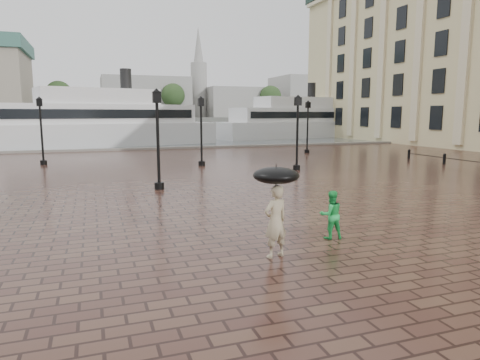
# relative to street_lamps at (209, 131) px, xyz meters

# --- Properties ---
(ground) EXTENTS (300.00, 300.00, 0.00)m
(ground) POSITION_rel_street_lamps_xyz_m (1.60, -17.60, -2.33)
(ground) COLOR #3A201A
(ground) RESTS_ON ground
(harbour_water) EXTENTS (240.00, 240.00, 0.00)m
(harbour_water) POSITION_rel_street_lamps_xyz_m (1.60, 74.40, -2.33)
(harbour_water) COLOR #41494F
(harbour_water) RESTS_ON ground
(quay_edge) EXTENTS (80.00, 0.60, 0.30)m
(quay_edge) POSITION_rel_street_lamps_xyz_m (1.60, 14.40, -2.33)
(quay_edge) COLOR slate
(quay_edge) RESTS_ON ground
(far_shore) EXTENTS (300.00, 60.00, 2.00)m
(far_shore) POSITION_rel_street_lamps_xyz_m (1.60, 142.40, -1.33)
(far_shore) COLOR #4C4C47
(far_shore) RESTS_ON ground
(distant_skyline) EXTENTS (102.50, 22.00, 33.00)m
(distant_skyline) POSITION_rel_street_lamps_xyz_m (49.74, 132.40, 7.13)
(distant_skyline) COLOR gray
(distant_skyline) RESTS_ON ground
(far_trees) EXTENTS (188.00, 8.00, 13.50)m
(far_trees) POSITION_rel_street_lamps_xyz_m (1.60, 120.40, 7.09)
(far_trees) COLOR #2D2119
(far_trees) RESTS_ON ground
(street_lamps) EXTENTS (21.44, 14.44, 4.40)m
(street_lamps) POSITION_rel_street_lamps_xyz_m (0.00, 0.00, 0.00)
(street_lamps) COLOR black
(street_lamps) RESTS_ON ground
(adult_pedestrian) EXTENTS (0.73, 0.57, 1.77)m
(adult_pedestrian) POSITION_rel_street_lamps_xyz_m (-3.15, -17.98, -1.44)
(adult_pedestrian) COLOR tan
(adult_pedestrian) RESTS_ON ground
(child_pedestrian) EXTENTS (0.71, 0.58, 1.35)m
(child_pedestrian) POSITION_rel_street_lamps_xyz_m (-1.07, -17.05, -1.65)
(child_pedestrian) COLOR green
(child_pedestrian) RESTS_ON ground
(ferry_near) EXTENTS (25.57, 12.07, 8.16)m
(ferry_near) POSITION_rel_street_lamps_xyz_m (-6.34, 20.62, 0.13)
(ferry_near) COLOR silver
(ferry_near) RESTS_ON ground
(ferry_far) EXTENTS (24.33, 10.20, 7.77)m
(ferry_far) POSITION_rel_street_lamps_xyz_m (20.23, 28.24, 0.01)
(ferry_far) COLOR silver
(ferry_far) RESTS_ON ground
(umbrella) EXTENTS (1.10, 1.10, 1.16)m
(umbrella) POSITION_rel_street_lamps_xyz_m (-3.15, -17.98, -0.33)
(umbrella) COLOR black
(umbrella) RESTS_ON ground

